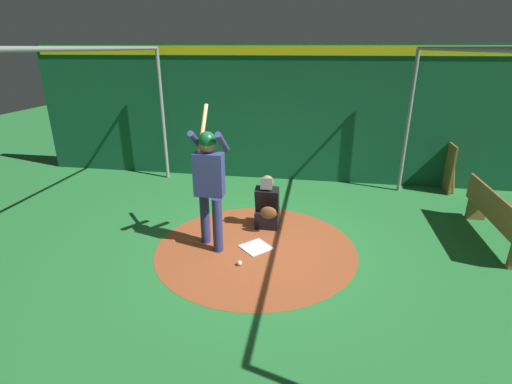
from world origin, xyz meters
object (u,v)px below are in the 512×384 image
(batter, at_px, (209,179))
(catcher, at_px, (267,207))
(bench, at_px, (496,216))
(home_plate, at_px, (256,247))
(bat_rack, at_px, (449,169))
(baseball_0, at_px, (240,263))

(batter, xyz_separation_m, catcher, (-0.82, 0.77, -0.76))
(batter, xyz_separation_m, bench, (-0.91, 4.45, -0.68))
(home_plate, distance_m, batter, 1.33)
(catcher, distance_m, bench, 3.68)
(batter, distance_m, catcher, 1.36)
(catcher, distance_m, bat_rack, 4.41)
(baseball_0, bearing_deg, home_plate, 164.72)
(catcher, relative_size, baseball_0, 12.97)
(home_plate, distance_m, catcher, 0.86)
(bench, bearing_deg, home_plate, -76.98)
(home_plate, distance_m, baseball_0, 0.57)
(batter, relative_size, baseball_0, 29.45)
(catcher, relative_size, bench, 0.49)
(bench, relative_size, baseball_0, 26.29)
(catcher, relative_size, bat_rack, 0.91)
(home_plate, height_order, bench, bench)
(bat_rack, xyz_separation_m, bench, (2.39, 0.03, -0.04))
(batter, bearing_deg, baseball_0, 47.61)
(home_plate, bearing_deg, bat_rack, 131.18)
(batter, height_order, bench, batter)
(catcher, xyz_separation_m, bench, (-0.09, 3.68, 0.08))
(batter, height_order, baseball_0, batter)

